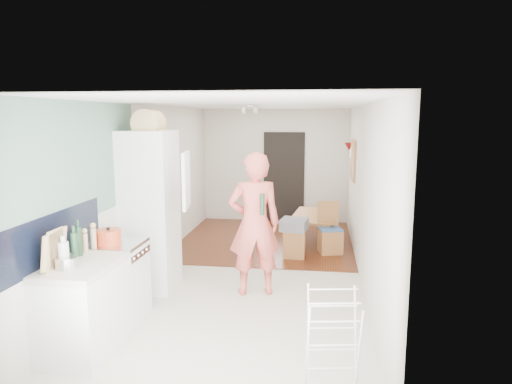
% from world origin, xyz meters
% --- Properties ---
extents(room_shell, '(3.20, 7.00, 2.50)m').
position_xyz_m(room_shell, '(0.00, 0.00, 1.25)').
color(room_shell, beige).
rests_on(room_shell, ground).
extents(floor, '(3.20, 7.00, 0.01)m').
position_xyz_m(floor, '(0.00, 0.00, 0.00)').
color(floor, beige).
rests_on(floor, ground).
extents(wood_floor_overlay, '(3.20, 3.30, 0.01)m').
position_xyz_m(wood_floor_overlay, '(0.00, 1.85, 0.01)').
color(wood_floor_overlay, '#60230E').
rests_on(wood_floor_overlay, room_shell).
extents(sage_wall_panel, '(0.02, 3.00, 1.30)m').
position_xyz_m(sage_wall_panel, '(-1.59, -2.00, 1.85)').
color(sage_wall_panel, slate).
rests_on(sage_wall_panel, room_shell).
extents(tile_splashback, '(0.02, 1.90, 0.50)m').
position_xyz_m(tile_splashback, '(-1.59, -2.55, 1.15)').
color(tile_splashback, black).
rests_on(tile_splashback, room_shell).
extents(doorway_recess, '(0.90, 0.04, 2.00)m').
position_xyz_m(doorway_recess, '(0.20, 3.48, 1.00)').
color(doorway_recess, black).
rests_on(doorway_recess, room_shell).
extents(base_cabinet, '(0.60, 0.90, 0.86)m').
position_xyz_m(base_cabinet, '(-1.30, -2.55, 0.43)').
color(base_cabinet, white).
rests_on(base_cabinet, room_shell).
extents(worktop, '(0.62, 0.92, 0.06)m').
position_xyz_m(worktop, '(-1.30, -2.55, 0.89)').
color(worktop, beige).
rests_on(worktop, room_shell).
extents(range_cooker, '(0.60, 0.60, 0.88)m').
position_xyz_m(range_cooker, '(-1.30, -1.80, 0.44)').
color(range_cooker, white).
rests_on(range_cooker, room_shell).
extents(cooker_top, '(0.60, 0.60, 0.04)m').
position_xyz_m(cooker_top, '(-1.30, -1.80, 0.90)').
color(cooker_top, silver).
rests_on(cooker_top, room_shell).
extents(fridge_housing, '(0.66, 0.66, 2.15)m').
position_xyz_m(fridge_housing, '(-1.27, -0.78, 1.07)').
color(fridge_housing, white).
rests_on(fridge_housing, room_shell).
extents(fridge_door, '(0.14, 0.56, 0.70)m').
position_xyz_m(fridge_door, '(-0.66, -1.08, 1.55)').
color(fridge_door, white).
rests_on(fridge_door, room_shell).
extents(fridge_interior, '(0.02, 0.52, 0.66)m').
position_xyz_m(fridge_interior, '(-0.96, -0.78, 1.55)').
color(fridge_interior, white).
rests_on(fridge_interior, room_shell).
extents(pinboard, '(0.03, 0.90, 0.70)m').
position_xyz_m(pinboard, '(1.58, 1.90, 1.55)').
color(pinboard, tan).
rests_on(pinboard, room_shell).
extents(pinboard_frame, '(0.00, 0.94, 0.74)m').
position_xyz_m(pinboard_frame, '(1.57, 1.90, 1.55)').
color(pinboard_frame, '#9E6C36').
rests_on(pinboard_frame, room_shell).
extents(wall_sconce, '(0.18, 0.18, 0.16)m').
position_xyz_m(wall_sconce, '(1.54, 2.55, 1.75)').
color(wall_sconce, maroon).
rests_on(wall_sconce, room_shell).
extents(person, '(0.92, 0.73, 2.23)m').
position_xyz_m(person, '(0.16, -0.78, 1.11)').
color(person, '#E35D52').
rests_on(person, floor).
extents(dining_table, '(0.81, 1.28, 0.43)m').
position_xyz_m(dining_table, '(0.94, 1.96, 0.21)').
color(dining_table, '#9E6C36').
rests_on(dining_table, floor).
extents(dining_chair, '(0.45, 0.45, 0.88)m').
position_xyz_m(dining_chair, '(1.19, 1.18, 0.44)').
color(dining_chair, '#9E6C36').
rests_on(dining_chair, floor).
extents(stool, '(0.36, 0.36, 0.46)m').
position_xyz_m(stool, '(0.59, 0.86, 0.23)').
color(stool, '#9E6C36').
rests_on(stool, floor).
extents(grey_drape, '(0.48, 0.48, 0.19)m').
position_xyz_m(grey_drape, '(0.58, 0.87, 0.56)').
color(grey_drape, slate).
rests_on(grey_drape, stool).
extents(drying_rack, '(0.49, 0.46, 0.85)m').
position_xyz_m(drying_rack, '(1.13, -2.82, 0.43)').
color(drying_rack, white).
rests_on(drying_rack, floor).
extents(bread_bin, '(0.37, 0.35, 0.20)m').
position_xyz_m(bread_bin, '(-1.21, -0.84, 2.25)').
color(bread_bin, tan).
rests_on(bread_bin, fridge_housing).
extents(red_casserole, '(0.31, 0.31, 0.17)m').
position_xyz_m(red_casserole, '(-1.33, -1.87, 1.00)').
color(red_casserole, '#DB4523').
rests_on(red_casserole, cooker_top).
extents(steel_pan, '(0.26, 0.26, 0.11)m').
position_xyz_m(steel_pan, '(-1.35, -2.70, 0.97)').
color(steel_pan, silver).
rests_on(steel_pan, worktop).
extents(held_bottle, '(0.06, 0.06, 0.27)m').
position_xyz_m(held_bottle, '(0.28, -0.92, 1.24)').
color(held_bottle, '#1B3B23').
rests_on(held_bottle, person).
extents(bottle_a, '(0.07, 0.07, 0.29)m').
position_xyz_m(bottle_a, '(-1.38, -2.50, 1.06)').
color(bottle_a, '#1B3B23').
rests_on(bottle_a, worktop).
extents(bottle_b, '(0.08, 0.08, 0.30)m').
position_xyz_m(bottle_b, '(-1.44, -2.32, 1.07)').
color(bottle_b, '#1B3B23').
rests_on(bottle_b, worktop).
extents(bottle_c, '(0.11, 0.11, 0.24)m').
position_xyz_m(bottle_c, '(-1.39, -2.67, 1.04)').
color(bottle_c, silver).
rests_on(bottle_c, worktop).
extents(pepper_mill_front, '(0.06, 0.06, 0.20)m').
position_xyz_m(pepper_mill_front, '(-1.45, -2.18, 1.02)').
color(pepper_mill_front, tan).
rests_on(pepper_mill_front, worktop).
extents(pepper_mill_back, '(0.06, 0.06, 0.22)m').
position_xyz_m(pepper_mill_back, '(-1.42, -2.04, 1.03)').
color(pepper_mill_back, tan).
rests_on(pepper_mill_back, worktop).
extents(chopping_boards, '(0.04, 0.28, 0.38)m').
position_xyz_m(chopping_boards, '(-1.44, -2.74, 1.11)').
color(chopping_boards, tan).
rests_on(chopping_boards, worktop).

